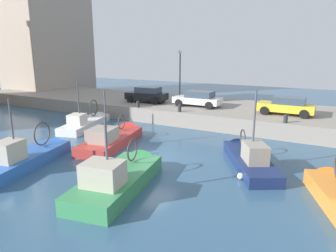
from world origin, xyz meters
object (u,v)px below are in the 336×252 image
object	(u,v)px
fishing_boat_red	(114,141)
fishing_boat_blue	(28,163)
fishing_boat_navy	(248,161)
mooring_bollard_south	(286,119)
quay_streetlamp	(180,66)
parked_car_white	(198,98)
fishing_boat_white	(88,125)
fishing_boat_green	(122,183)
mooring_bollard_north	(138,104)
mooring_bollard_mid	(180,108)
parked_car_yellow	(287,106)
parked_car_black	(147,94)

from	to	relation	value
fishing_boat_red	fishing_boat_blue	bearing A→B (deg)	163.32
fishing_boat_navy	fishing_boat_blue	size ratio (longest dim) A/B	0.90
mooring_bollard_south	quay_streetlamp	bearing A→B (deg)	62.41
fishing_boat_red	fishing_boat_navy	xyz separation A→B (m)	(0.53, -8.65, 0.00)
fishing_boat_blue	parked_car_white	xyz separation A→B (m)	(14.48, -3.57, 1.77)
fishing_boat_white	fishing_boat_green	bearing A→B (deg)	-129.43
parked_car_white	mooring_bollard_north	bearing A→B (deg)	124.08
fishing_boat_blue	mooring_bollard_mid	xyz separation A→B (m)	(11.55, -3.24, 1.35)
fishing_boat_red	mooring_bollard_mid	bearing A→B (deg)	-14.78
mooring_bollard_mid	quay_streetlamp	xyz separation A→B (m)	(5.65, 2.81, 2.98)
parked_car_white	quay_streetlamp	bearing A→B (deg)	49.21
fishing_boat_green	fishing_boat_blue	bearing A→B (deg)	93.49
quay_streetlamp	parked_car_yellow	bearing A→B (deg)	-104.95
fishing_boat_blue	fishing_boat_navy	bearing A→B (deg)	-60.41
fishing_boat_green	mooring_bollard_south	world-z (taller)	fishing_boat_green
fishing_boat_red	quay_streetlamp	world-z (taller)	quay_streetlamp
parked_car_yellow	parked_car_white	distance (m)	7.29
parked_car_black	fishing_boat_blue	bearing A→B (deg)	-173.77
fishing_boat_white	mooring_bollard_south	distance (m)	14.98
mooring_bollard_mid	fishing_boat_white	bearing A→B (deg)	119.36
fishing_boat_navy	mooring_bollard_south	world-z (taller)	fishing_boat_navy
parked_car_yellow	parked_car_white	xyz separation A→B (m)	(0.07, 7.29, -0.01)
fishing_boat_blue	fishing_boat_green	distance (m)	5.96
mooring_bollard_south	mooring_bollard_mid	bearing A→B (deg)	90.00
fishing_boat_navy	mooring_bollard_south	distance (m)	5.98
quay_streetlamp	mooring_bollard_mid	bearing A→B (deg)	-153.53
fishing_boat_red	fishing_boat_white	size ratio (longest dim) A/B	1.02
fishing_boat_navy	fishing_boat_white	xyz separation A→B (m)	(2.10, 13.46, -0.03)
parked_car_black	mooring_bollard_mid	distance (m)	5.50
fishing_boat_red	fishing_boat_blue	size ratio (longest dim) A/B	0.97
parked_car_yellow	quay_streetlamp	bearing A→B (deg)	75.05
fishing_boat_red	parked_car_white	size ratio (longest dim) A/B	1.66
fishing_boat_navy	fishing_boat_blue	bearing A→B (deg)	119.59
fishing_boat_blue	mooring_bollard_north	distance (m)	11.65
mooring_bollard_north	fishing_boat_red	bearing A→B (deg)	-159.47
fishing_boat_white	quay_streetlamp	size ratio (longest dim) A/B	1.40
fishing_boat_white	mooring_bollard_south	xyz separation A→B (m)	(3.64, -14.47, 1.37)
parked_car_black	quay_streetlamp	size ratio (longest dim) A/B	0.82
parked_car_yellow	mooring_bollard_north	size ratio (longest dim) A/B	7.42
fishing_boat_navy	mooring_bollard_north	xyz separation A→B (m)	(5.74, 10.99, 1.34)
fishing_boat_red	quay_streetlamp	distance (m)	12.73
fishing_boat_green	mooring_bollard_south	distance (m)	12.45
fishing_boat_blue	fishing_boat_white	distance (m)	8.54
mooring_bollard_mid	quay_streetlamp	size ratio (longest dim) A/B	0.11
fishing_boat_green	mooring_bollard_north	xyz separation A→B (m)	(11.18, 6.71, 1.35)
mooring_bollard_mid	mooring_bollard_north	distance (m)	4.00
fishing_boat_red	fishing_boat_green	xyz separation A→B (m)	(-4.92, -4.36, -0.00)
fishing_boat_green	fishing_boat_navy	bearing A→B (deg)	-38.17
fishing_boat_red	parked_car_black	xyz separation A→B (m)	(8.94, 3.14, 1.81)
parked_car_white	quay_streetlamp	distance (m)	4.88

